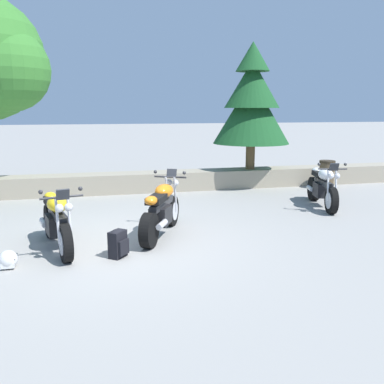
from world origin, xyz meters
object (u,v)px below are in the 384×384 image
rider_backpack (118,243)px  pine_tree_mid_right (252,101)px  motorcycle_yellow_near_left (57,222)px  motorcycle_orange_centre (162,210)px  rider_helmet (8,260)px  motorcycle_white_far_right (323,187)px  trash_bin (327,175)px

rider_backpack → pine_tree_mid_right: 7.31m
motorcycle_yellow_near_left → motorcycle_orange_centre: bearing=10.8°
motorcycle_orange_centre → rider_helmet: size_ratio=6.84×
motorcycle_orange_centre → pine_tree_mid_right: (3.48, 4.35, 2.10)m
motorcycle_orange_centre → motorcycle_white_far_right: bearing=18.3°
pine_tree_mid_right → motorcycle_yellow_near_left: bearing=-138.6°
motorcycle_white_far_right → rider_backpack: bearing=-154.7°
motorcycle_yellow_near_left → motorcycle_orange_centre: (1.87, 0.36, 0.00)m
motorcycle_yellow_near_left → trash_bin: (7.44, 3.80, -0.05)m
motorcycle_yellow_near_left → motorcycle_white_far_right: same height
motorcycle_yellow_near_left → rider_helmet: bearing=-131.6°
rider_helmet → motorcycle_orange_centre: bearing=23.7°
motorcycle_yellow_near_left → motorcycle_orange_centre: 1.90m
motorcycle_orange_centre → rider_backpack: bearing=-131.2°
motorcycle_orange_centre → rider_helmet: (-2.54, -1.12, -0.35)m
rider_backpack → pine_tree_mid_right: bearing=50.9°
rider_backpack → pine_tree_mid_right: (4.36, 5.37, 2.35)m
motorcycle_white_far_right → rider_backpack: motorcycle_white_far_right is taller
motorcycle_white_far_right → trash_bin: 2.46m
motorcycle_yellow_near_left → rider_helmet: size_ratio=7.28×
motorcycle_white_far_right → trash_bin: bearing=56.6°
motorcycle_yellow_near_left → motorcycle_white_far_right: 6.33m
motorcycle_orange_centre → trash_bin: bearing=31.7°
motorcycle_yellow_near_left → motorcycle_orange_centre: same height
rider_backpack → rider_helmet: size_ratio=1.68×
motorcycle_yellow_near_left → rider_helmet: (-0.67, -0.76, -0.35)m
trash_bin → rider_backpack: bearing=-145.4°
pine_tree_mid_right → trash_bin: bearing=-23.4°
motorcycle_white_far_right → rider_helmet: bearing=-159.6°
motorcycle_white_far_right → trash_bin: size_ratio=2.37×
rider_backpack → trash_bin: bearing=34.6°
motorcycle_orange_centre → rider_helmet: bearing=-156.3°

